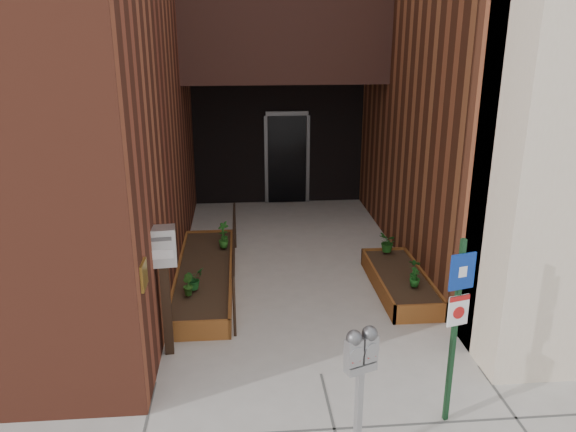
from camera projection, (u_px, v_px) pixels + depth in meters
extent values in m
plane|color=#9E9991|center=(321.00, 374.00, 6.88)|extent=(80.00, 80.00, 0.00)
cube|color=beige|center=(537.00, 192.00, 6.58)|extent=(1.10, 1.20, 4.40)
cube|color=#321A16|center=(282.00, 30.00, 11.27)|extent=(4.20, 2.00, 2.00)
cube|color=black|center=(278.00, 140.00, 13.39)|extent=(4.00, 0.30, 3.00)
cube|color=black|center=(287.00, 160.00, 13.38)|extent=(0.90, 0.06, 2.10)
cube|color=#B79338|center=(143.00, 275.00, 6.05)|extent=(0.04, 0.30, 0.30)
cube|color=brown|center=(198.00, 331.00, 7.57)|extent=(0.90, 0.04, 0.30)
cube|color=brown|center=(210.00, 238.00, 10.93)|extent=(0.90, 0.04, 0.30)
cube|color=brown|center=(178.00, 277.00, 9.22)|extent=(0.04, 3.60, 0.30)
cube|color=brown|center=(231.00, 275.00, 9.29)|extent=(0.04, 3.60, 0.30)
cube|color=black|center=(205.00, 277.00, 9.26)|extent=(0.82, 3.52, 0.26)
cube|color=brown|center=(421.00, 314.00, 8.02)|extent=(0.80, 0.04, 0.30)
cube|color=brown|center=(383.00, 256.00, 10.06)|extent=(0.80, 0.04, 0.30)
cube|color=brown|center=(377.00, 282.00, 9.01)|extent=(0.04, 2.20, 0.30)
cube|color=brown|center=(423.00, 281.00, 9.07)|extent=(0.04, 2.20, 0.30)
cube|color=black|center=(400.00, 283.00, 9.04)|extent=(0.72, 2.12, 0.26)
cylinder|color=black|center=(234.00, 307.00, 7.59)|extent=(0.04, 0.04, 0.90)
cylinder|color=black|center=(235.00, 226.00, 10.71)|extent=(0.04, 0.04, 0.90)
cylinder|color=black|center=(234.00, 234.00, 9.01)|extent=(0.04, 3.30, 0.04)
cube|color=gray|center=(358.00, 415.00, 5.38)|extent=(0.08, 0.08, 1.00)
cube|color=gray|center=(361.00, 367.00, 5.21)|extent=(0.32, 0.22, 0.08)
cube|color=gray|center=(354.00, 352.00, 5.11)|extent=(0.18, 0.15, 0.26)
sphere|color=#59595B|center=(354.00, 338.00, 5.07)|extent=(0.15, 0.15, 0.15)
cube|color=white|center=(357.00, 353.00, 5.06)|extent=(0.09, 0.04, 0.05)
cube|color=#B21414|center=(356.00, 361.00, 5.09)|extent=(0.09, 0.04, 0.03)
cube|color=gray|center=(369.00, 348.00, 5.19)|extent=(0.18, 0.15, 0.26)
sphere|color=#59595B|center=(370.00, 333.00, 5.14)|extent=(0.15, 0.15, 0.15)
cube|color=white|center=(372.00, 349.00, 5.14)|extent=(0.09, 0.04, 0.05)
cube|color=#B21414|center=(372.00, 356.00, 5.16)|extent=(0.09, 0.04, 0.03)
cube|color=#14381D|center=(454.00, 334.00, 5.76)|extent=(0.06, 0.06, 2.09)
cube|color=navy|center=(462.00, 272.00, 5.51)|extent=(0.28, 0.09, 0.38)
cube|color=white|center=(463.00, 272.00, 5.50)|extent=(0.09, 0.04, 0.11)
cube|color=white|center=(458.00, 310.00, 5.64)|extent=(0.23, 0.08, 0.33)
cube|color=#B21414|center=(460.00, 298.00, 5.59)|extent=(0.23, 0.07, 0.06)
cylinder|color=#B21414|center=(459.00, 313.00, 5.64)|extent=(0.13, 0.05, 0.13)
cube|color=black|center=(167.00, 309.00, 7.14)|extent=(0.13, 0.13, 1.26)
cube|color=#BABBBD|center=(162.00, 246.00, 6.86)|extent=(0.37, 0.29, 0.48)
cube|color=#59595B|center=(161.00, 239.00, 6.70)|extent=(0.25, 0.04, 0.05)
cube|color=white|center=(162.00, 255.00, 6.76)|extent=(0.28, 0.04, 0.11)
imported|color=#18541C|center=(193.00, 279.00, 8.40)|extent=(0.41, 0.41, 0.32)
imported|color=#255718|center=(187.00, 285.00, 8.21)|extent=(0.23, 0.23, 0.32)
imported|color=#23611B|center=(224.00, 239.00, 10.00)|extent=(0.24, 0.24, 0.32)
imported|color=#1D5D1A|center=(224.00, 232.00, 10.21)|extent=(0.30, 0.30, 0.40)
imported|color=#175318|center=(415.00, 277.00, 8.50)|extent=(0.23, 0.23, 0.29)
imported|color=#175118|center=(414.00, 269.00, 8.68)|extent=(0.26, 0.26, 0.37)
imported|color=#1A5317|center=(388.00, 242.00, 9.78)|extent=(0.33, 0.33, 0.36)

